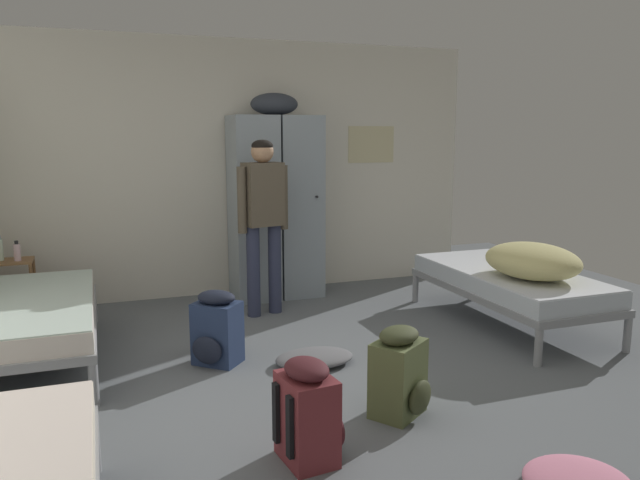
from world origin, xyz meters
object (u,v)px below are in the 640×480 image
at_px(backpack_navy, 217,329).
at_px(backpack_olive, 400,374).
at_px(lotion_bottle, 17,252).
at_px(clothes_pile_grey, 314,358).
at_px(bed_right, 509,282).
at_px(locker_bank, 276,203).
at_px(shelf_unit, 12,285).
at_px(bed_left_rear, 30,314).
at_px(person_traveler, 263,211).
at_px(backpack_maroon, 309,413).
at_px(bedding_heap, 532,261).

distance_m(backpack_navy, backpack_olive, 1.49).
xyz_separation_m(lotion_bottle, clothes_pile_grey, (2.12, -1.83, -0.60)).
xyz_separation_m(bed_right, backpack_olive, (-1.74, -1.27, -0.12)).
distance_m(locker_bank, shelf_unit, 2.55).
relative_size(bed_left_rear, person_traveler, 1.17).
height_order(backpack_maroon, backpack_navy, same).
distance_m(bed_right, clothes_pile_grey, 2.00).
bearing_deg(shelf_unit, backpack_maroon, -61.17).
relative_size(bedding_heap, person_traveler, 0.54).
xyz_separation_m(person_traveler, backpack_maroon, (-0.46, -2.61, -0.72)).
xyz_separation_m(bed_right, bedding_heap, (-0.01, -0.30, 0.25)).
xyz_separation_m(shelf_unit, backpack_navy, (1.53, -1.61, -0.09)).
xyz_separation_m(shelf_unit, clothes_pile_grey, (2.19, -1.87, -0.30)).
height_order(backpack_maroon, backpack_olive, same).
height_order(bed_left_rear, bedding_heap, bedding_heap).
height_order(locker_bank, backpack_olive, locker_bank).
xyz_separation_m(backpack_maroon, clothes_pile_grey, (0.47, 1.25, -0.21)).
height_order(bed_right, backpack_navy, backpack_navy).
height_order(person_traveler, lotion_bottle, person_traveler).
xyz_separation_m(lotion_bottle, backpack_maroon, (1.65, -3.08, -0.39)).
height_order(shelf_unit, backpack_navy, shelf_unit).
distance_m(shelf_unit, bedding_heap, 4.53).
xyz_separation_m(backpack_maroon, backpack_navy, (-0.19, 1.51, 0.00)).
relative_size(locker_bank, backpack_maroon, 3.76).
bearing_deg(bed_left_rear, shelf_unit, 102.26).
distance_m(lotion_bottle, backpack_olive, 3.65).
bearing_deg(locker_bank, backpack_maroon, -103.16).
relative_size(bed_right, bedding_heap, 2.18).
relative_size(backpack_navy, clothes_pile_grey, 0.94).
relative_size(backpack_maroon, clothes_pile_grey, 0.94).
bearing_deg(backpack_olive, backpack_navy, 125.77).
bearing_deg(bedding_heap, lotion_bottle, 156.06).
distance_m(backpack_olive, clothes_pile_grey, 0.99).
relative_size(bed_left_rear, backpack_navy, 3.45).
bearing_deg(person_traveler, bed_left_rear, -161.71).
height_order(bedding_heap, backpack_olive, bedding_heap).
height_order(bed_left_rear, backpack_maroon, backpack_maroon).
relative_size(person_traveler, backpack_navy, 2.95).
height_order(locker_bank, shelf_unit, locker_bank).
bearing_deg(locker_bank, bed_left_rear, -150.64).
distance_m(shelf_unit, lotion_bottle, 0.31).
distance_m(bed_left_rear, person_traveler, 2.12).
bearing_deg(clothes_pile_grey, backpack_olive, -77.69).
distance_m(person_traveler, backpack_olive, 2.43).
bearing_deg(lotion_bottle, backpack_maroon, -61.86).
height_order(bed_right, bedding_heap, bedding_heap).
bearing_deg(bedding_heap, clothes_pile_grey, -179.01).
bearing_deg(bedding_heap, shelf_unit, 155.95).
bearing_deg(backpack_olive, locker_bank, 88.58).
relative_size(locker_bank, bed_left_rear, 1.09).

